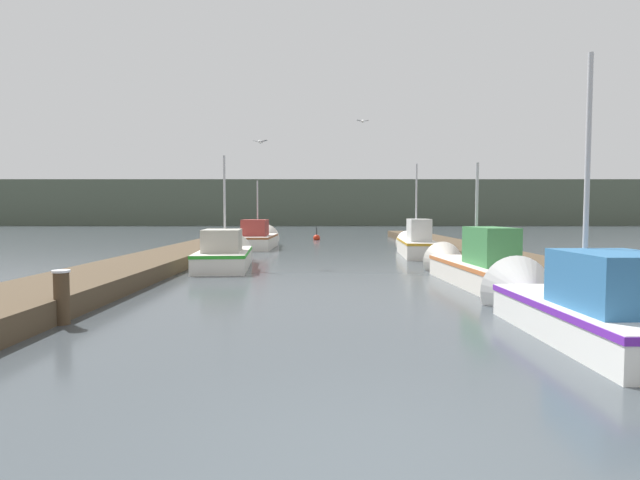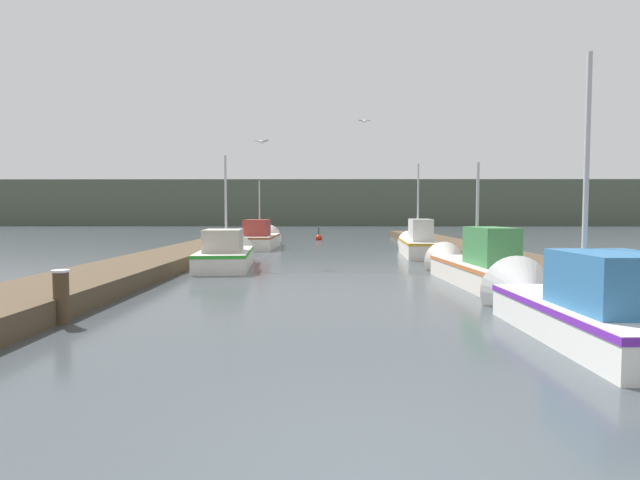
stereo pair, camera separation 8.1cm
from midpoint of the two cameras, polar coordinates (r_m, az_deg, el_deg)
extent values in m
plane|color=#3D4449|center=(4.06, 6.61, -25.29)|extent=(200.00, 200.00, 0.00)
cube|color=#4C3D2B|center=(20.42, -16.01, -1.72)|extent=(2.32, 40.00, 0.44)
cube|color=#4C3D2B|center=(20.67, 18.45, -1.70)|extent=(2.32, 40.00, 0.44)
cube|color=#4C5647|center=(77.82, 0.42, 4.19)|extent=(120.00, 16.00, 6.50)
cube|color=silver|center=(8.62, 28.68, -8.22)|extent=(1.63, 4.01, 0.57)
cube|color=#6323A4|center=(8.58, 28.72, -6.74)|extent=(1.66, 4.04, 0.10)
cone|color=silver|center=(10.77, 22.30, -5.84)|extent=(1.51, 0.90, 1.50)
cube|color=#2D6699|center=(8.08, 30.55, -4.07)|extent=(1.26, 1.65, 0.81)
cylinder|color=#B2B2B7|center=(8.73, 28.11, 6.30)|extent=(0.08, 0.08, 3.78)
cube|color=silver|center=(13.84, 17.83, -3.72)|extent=(1.63, 4.95, 0.60)
cube|color=#C46834|center=(13.82, 17.85, -2.72)|extent=(1.66, 4.98, 0.10)
cone|color=silver|center=(16.59, 14.28, -2.53)|extent=(1.36, 1.02, 1.31)
cube|color=#387A42|center=(13.20, 18.83, -0.68)|extent=(0.94, 1.79, 0.95)
cylinder|color=#B2B2B7|center=(14.09, 17.42, 3.05)|extent=(0.08, 0.08, 2.66)
cube|color=silver|center=(17.46, -10.91, -2.17)|extent=(2.03, 4.40, 0.62)
cube|color=green|center=(17.43, -10.92, -1.35)|extent=(2.06, 4.44, 0.10)
cone|color=silver|center=(20.02, -10.13, -1.48)|extent=(1.65, 1.03, 1.58)
cube|color=#B2AD9E|center=(16.88, -11.13, -0.05)|extent=(1.35, 1.86, 0.73)
cylinder|color=#B2B2B7|center=(17.70, -10.87, 4.20)|extent=(0.08, 0.08, 3.27)
cube|color=silver|center=(22.48, 11.02, -0.89)|extent=(1.68, 4.92, 0.69)
cube|color=gold|center=(22.46, 11.02, -0.16)|extent=(1.71, 4.95, 0.10)
cone|color=silver|center=(25.48, 10.20, -0.40)|extent=(1.36, 1.30, 1.28)
cube|color=silver|center=(21.84, 11.23, 1.14)|extent=(0.99, 2.03, 0.94)
cylinder|color=#B2B2B7|center=(22.79, 10.96, 4.31)|extent=(0.08, 0.08, 3.39)
cube|color=silver|center=(26.80, -7.21, -0.20)|extent=(1.86, 4.76, 0.70)
cube|color=#A2582F|center=(26.78, -7.21, 0.42)|extent=(1.89, 4.79, 0.10)
cone|color=silver|center=(29.72, -6.37, 0.14)|extent=(1.70, 1.22, 1.68)
cube|color=#99332D|center=(26.18, -7.41, 1.41)|extent=(1.27, 1.73, 0.84)
cylinder|color=#B2B2B7|center=(27.10, -7.12, 3.67)|extent=(0.08, 0.08, 2.92)
cylinder|color=#473523|center=(9.72, -27.52, -5.94)|extent=(0.26, 0.26, 0.90)
cylinder|color=silver|center=(9.66, -27.59, -3.18)|extent=(0.30, 0.30, 0.04)
cylinder|color=#473523|center=(29.50, 10.47, 0.76)|extent=(0.32, 0.32, 1.39)
cylinder|color=silver|center=(29.48, 10.49, 2.16)|extent=(0.36, 0.36, 0.04)
cylinder|color=#473523|center=(15.72, 19.48, -2.03)|extent=(0.26, 0.26, 1.09)
cylinder|color=silver|center=(15.68, 19.52, 0.03)|extent=(0.30, 0.30, 0.04)
sphere|color=red|center=(34.47, -0.34, 0.22)|extent=(0.47, 0.47, 0.47)
cylinder|color=black|center=(34.45, -0.34, 1.03)|extent=(0.06, 0.06, 0.50)
ellipsoid|color=white|center=(22.70, 4.91, 13.37)|extent=(0.19, 0.30, 0.12)
cube|color=gray|center=(22.67, 4.57, 13.44)|extent=(0.29, 0.17, 0.07)
cube|color=gray|center=(22.74, 5.26, 13.40)|extent=(0.29, 0.17, 0.07)
ellipsoid|color=white|center=(19.07, -6.85, 11.08)|extent=(0.24, 0.31, 0.12)
cube|color=gray|center=(19.14, -7.21, 11.11)|extent=(0.30, 0.22, 0.07)
cube|color=gray|center=(19.00, -6.48, 11.17)|extent=(0.30, 0.22, 0.07)
camera|label=1|loc=(0.04, -90.14, -0.01)|focal=28.00mm
camera|label=2|loc=(0.04, 89.86, 0.01)|focal=28.00mm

